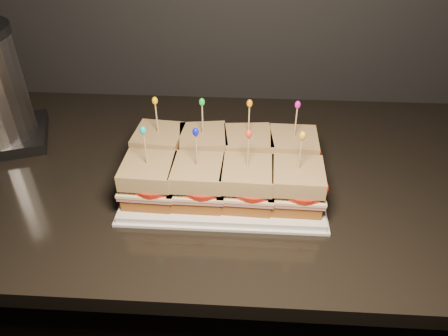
{
  "coord_description": "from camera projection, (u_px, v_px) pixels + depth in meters",
  "views": [
    {
      "loc": [
        0.57,
        0.84,
        1.51
      ],
      "look_at": [
        0.53,
        1.58,
        0.97
      ],
      "focal_mm": 35.0,
      "sensor_mm": 36.0,
      "label": 1
    }
  ],
  "objects": [
    {
      "name": "sandwich_2_bread_top",
      "position": [
        248.0,
        141.0,
        0.94
      ],
      "size": [
        0.11,
        0.11,
        0.03
      ],
      "primitive_type": "cube",
      "rotation": [
        0.0,
        0.0,
        0.09
      ],
      "color": "#63370F",
      "rests_on": "sandwich_2_tomato"
    },
    {
      "name": "sandwich_5_frill",
      "position": [
        196.0,
        132.0,
        0.8
      ],
      "size": [
        0.01,
        0.01,
        0.02
      ],
      "primitive_type": "ellipsoid",
      "color": "#0B10D2",
      "rests_on": "sandwich_5_pick"
    },
    {
      "name": "sandwich_2_pick",
      "position": [
        249.0,
        123.0,
        0.91
      ],
      "size": [
        0.0,
        0.0,
        0.09
      ],
      "primitive_type": "cylinder",
      "color": "tan",
      "rests_on": "sandwich_2_bread_top"
    },
    {
      "name": "sandwich_5_bread_bot",
      "position": [
        198.0,
        193.0,
        0.88
      ],
      "size": [
        0.1,
        0.1,
        0.03
      ],
      "primitive_type": "cube",
      "rotation": [
        0.0,
        0.0,
        -0.01
      ],
      "color": "#5D3710",
      "rests_on": "platter"
    },
    {
      "name": "sandwich_4_tomato",
      "position": [
        155.0,
        181.0,
        0.86
      ],
      "size": [
        0.1,
        0.1,
        0.01
      ],
      "primitive_type": "cylinder",
      "color": "#B12010",
      "rests_on": "sandwich_4_cheese"
    },
    {
      "name": "sandwich_3_cheese",
      "position": [
        292.0,
        154.0,
        0.95
      ],
      "size": [
        0.11,
        0.11,
        0.01
      ],
      "primitive_type": "cube",
      "rotation": [
        0.0,
        0.0,
        -0.02
      ],
      "color": "beige",
      "rests_on": "sandwich_3_ham"
    },
    {
      "name": "sandwich_0_frill",
      "position": [
        155.0,
        101.0,
        0.89
      ],
      "size": [
        0.01,
        0.01,
        0.02
      ],
      "primitive_type": "ellipsoid",
      "color": "#F0AF0B",
      "rests_on": "sandwich_0_pick"
    },
    {
      "name": "sandwich_0_tomato",
      "position": [
        165.0,
        148.0,
        0.96
      ],
      "size": [
        0.1,
        0.1,
        0.01
      ],
      "primitive_type": "cylinder",
      "color": "#B12010",
      "rests_on": "sandwich_0_cheese"
    },
    {
      "name": "sandwich_1_pick",
      "position": [
        203.0,
        121.0,
        0.92
      ],
      "size": [
        0.0,
        0.0,
        0.09
      ],
      "primitive_type": "cylinder",
      "color": "tan",
      "rests_on": "sandwich_1_bread_top"
    },
    {
      "name": "sandwich_3_bread_top",
      "position": [
        293.0,
        143.0,
        0.93
      ],
      "size": [
        0.1,
        0.1,
        0.03
      ],
      "primitive_type": "cube",
      "rotation": [
        0.0,
        0.0,
        -0.02
      ],
      "color": "#63370F",
      "rests_on": "sandwich_3_tomato"
    },
    {
      "name": "sandwich_2_ham",
      "position": [
        248.0,
        155.0,
        0.96
      ],
      "size": [
        0.12,
        0.11,
        0.01
      ],
      "primitive_type": "cube",
      "rotation": [
        0.0,
        0.0,
        0.09
      ],
      "color": "#B05B5A",
      "rests_on": "sandwich_2_bread_bot"
    },
    {
      "name": "sandwich_1_ham",
      "position": [
        204.0,
        154.0,
        0.96
      ],
      "size": [
        0.12,
        0.12,
        0.01
      ],
      "primitive_type": "cube",
      "rotation": [
        0.0,
        0.0,
        0.13
      ],
      "color": "#B05B5A",
      "rests_on": "sandwich_1_bread_bot"
    },
    {
      "name": "sandwich_0_bread_top",
      "position": [
        159.0,
        139.0,
        0.95
      ],
      "size": [
        0.11,
        0.11,
        0.03
      ],
      "primitive_type": "cube",
      "rotation": [
        0.0,
        0.0,
        -0.09
      ],
      "color": "#63370F",
      "rests_on": "sandwich_0_tomato"
    },
    {
      "name": "sandwich_4_bread_bot",
      "position": [
        151.0,
        192.0,
        0.89
      ],
      "size": [
        0.1,
        0.1,
        0.03
      ],
      "primitive_type": "cube",
      "rotation": [
        0.0,
        0.0,
        -0.04
      ],
      "color": "#5D3710",
      "rests_on": "platter"
    },
    {
      "name": "sandwich_4_frill",
      "position": [
        143.0,
        130.0,
        0.8
      ],
      "size": [
        0.01,
        0.01,
        0.02
      ],
      "primitive_type": "ellipsoid",
      "color": "#08B6BC",
      "rests_on": "sandwich_4_pick"
    },
    {
      "name": "sandwich_6_tomato",
      "position": [
        253.0,
        185.0,
        0.85
      ],
      "size": [
        0.1,
        0.1,
        0.01
      ],
      "primitive_type": "cylinder",
      "color": "#B12010",
      "rests_on": "sandwich_6_cheese"
    },
    {
      "name": "sandwich_7_frill",
      "position": [
        303.0,
        135.0,
        0.79
      ],
      "size": [
        0.01,
        0.01,
        0.02
      ],
      "primitive_type": "ellipsoid",
      "color": "gold",
      "rests_on": "sandwich_7_pick"
    },
    {
      "name": "sandwich_6_pick",
      "position": [
        248.0,
        154.0,
        0.82
      ],
      "size": [
        0.0,
        0.0,
        0.09
      ],
      "primitive_type": "cylinder",
      "color": "tan",
      "rests_on": "sandwich_6_bread_top"
    },
    {
      "name": "sandwich_7_pick",
      "position": [
        300.0,
        156.0,
        0.81
      ],
      "size": [
        0.0,
        0.0,
        0.09
      ],
      "primitive_type": "cylinder",
      "color": "tan",
      "rests_on": "sandwich_7_bread_top"
    },
    {
      "name": "sandwich_0_cheese",
      "position": [
        160.0,
        150.0,
        0.97
      ],
      "size": [
        0.12,
        0.12,
        0.01
      ],
      "primitive_type": "cube",
      "rotation": [
        0.0,
        0.0,
        -0.09
      ],
      "color": "beige",
      "rests_on": "sandwich_0_ham"
    },
    {
      "name": "sandwich_5_tomato",
      "position": [
        204.0,
        183.0,
        0.86
      ],
      "size": [
        0.1,
        0.1,
        0.01
      ],
      "primitive_type": "cylinder",
      "color": "#B12010",
      "rests_on": "sandwich_5_cheese"
    },
    {
      "name": "sandwich_0_pick",
      "position": [
        157.0,
        120.0,
        0.92
      ],
      "size": [
        0.0,
        0.0,
        0.09
      ],
      "primitive_type": "cylinder",
      "color": "tan",
      "rests_on": "sandwich_0_bread_top"
    },
    {
      "name": "sandwich_0_ham",
      "position": [
        160.0,
        152.0,
        0.97
      ],
      "size": [
        0.12,
        0.11,
        0.01
      ],
      "primitive_type": "cube",
      "rotation": [
        0.0,
        0.0,
        -0.09
      ],
      "color": "#B05B5A",
      "rests_on": "sandwich_0_bread_bot"
    },
    {
      "name": "sandwich_2_bread_bot",
      "position": [
        247.0,
        162.0,
        0.97
      ],
      "size": [
        0.11,
        0.11,
        0.03
      ],
      "primitive_type": "cube",
      "rotation": [
        0.0,
        0.0,
        0.09
      ],
      "color": "#5D3710",
      "rests_on": "platter"
    },
    {
      "name": "sandwich_1_bread_bot",
      "position": [
        204.0,
        160.0,
        0.98
      ],
      "size": [
        0.11,
        0.11,
        0.03
      ],
      "primitive_type": "cube",
      "rotation": [
        0.0,
        0.0,
        0.13
      ],
      "color": "#5D3710",
      "rests_on": "platter"
    },
    {
      "name": "sandwich_6_bread_bot",
      "position": [
        246.0,
        195.0,
        0.88
      ],
      "size": [
        0.1,
        0.1,
        0.03
      ],
      "primitive_type": "cube",
      "rotation": [
        0.0,
        0.0,
        -0.04
      ],
      "color": "#5D3710",
      "rests_on": "platter"
    },
    {
      "name": "sandwich_4_cheese",
      "position": [
        150.0,
        182.0,
        0.87
      ],
      "size": [
        0.11,
        0.11,
        0.01
      ],
      "primitive_type": "cube",
      "rotation": [
        0.0,
        0.0,
        -0.04
      ],
      "color": "beige",
      "rests_on": "sandwich_4_ham"
    },
    {
      "name": "platter",
      "position": [
        224.0,
        185.0,
        0.94
      ],
      "size": [
        0.41,
        0.25,
        0.02
      ],
      "primitive_type": "cube",
      "color": "white",
      "rests_on": "granite_slab"
    },
    {
      "name": "sandwich_7_bread_top",
      "position": [
        298.0,
        176.0,
        0.84
      ],
      "size": [
        0.1,
        0.1,
        0.03
      ],
      "primitive_type": "cube",
      "rotation": [
        0.0,
        0.0,
        -0.03
      ],
      "color": "#63370F",
      "rests_on": "sandwich_7_tomato"
    },
    {
      "name": "sandwich_3_pick",
      "position": [
        296.0,
        124.0,
        0.91
      ],
      "size": [
        0.0,
        0.0,
        0.09
      ],
      "primitive_type": "cylinder",
      "color": "tan",
      "rests_on": "sandwich_3_bread_top"
    },
    {
      "name": "sandwich_3_tomato",
      "position": [
        298.0,
        153.0,
        0.94
      ],
      "size": [
        0.1,
        0.1,
        0.01
      ],
      "primitive_type": "cylinder",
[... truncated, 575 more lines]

